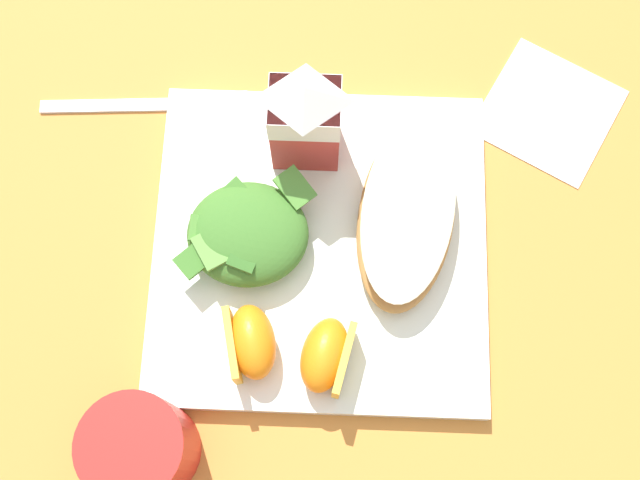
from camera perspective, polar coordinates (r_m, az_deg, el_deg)
The scene contains 10 objects.
ground at distance 0.69m, azimuth 0.00°, elevation -0.63°, with size 3.00×3.00×0.00m, color #C67A33.
white_plate at distance 0.68m, azimuth 0.00°, elevation -0.44°, with size 0.28×0.28×0.02m, color white.
cheesy_pizza_bread at distance 0.66m, azimuth 6.23°, elevation 1.93°, with size 0.10×0.18×0.04m.
green_salad_pile at distance 0.66m, azimuth -5.21°, elevation 0.57°, with size 0.11×0.10×0.04m.
milk_carton at distance 0.65m, azimuth -1.07°, elevation 8.78°, with size 0.06×0.05×0.11m.
orange_wedge_front at distance 0.63m, azimuth -5.01°, elevation -7.30°, with size 0.05×0.07×0.04m.
orange_wedge_middle at distance 0.63m, azimuth 0.48°, elevation -8.26°, with size 0.05×0.07×0.04m.
paper_napkin at distance 0.76m, azimuth 16.03°, elevation 8.85°, with size 0.11×0.11×0.00m, color white.
metal_fork at distance 0.75m, azimuth -11.25°, elevation 9.50°, with size 0.19×0.03×0.01m.
drinking_red_cup at distance 0.63m, azimuth -12.66°, elevation -14.32°, with size 0.08×0.08×0.09m, color red.
Camera 1 is at (0.01, -0.19, 0.66)m, focal length 44.80 mm.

